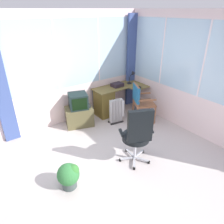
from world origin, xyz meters
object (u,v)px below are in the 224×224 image
object	(u,v)px
desk	(106,101)
paper_tray	(117,85)
desk_lamp	(133,75)
office_chair	(138,133)
tv_on_stand	(79,111)
space_heater	(117,111)
wooden_armchair	(140,98)
potted_plant	(69,175)
tv_remote	(140,87)

from	to	relation	value
desk	paper_tray	world-z (taller)	paper_tray
desk	paper_tray	size ratio (longest dim) A/B	4.60
desk_lamp	office_chair	world-z (taller)	office_chair
tv_on_stand	space_heater	distance (m)	0.93
wooden_armchair	office_chair	xyz separation A→B (m)	(-1.13, -1.17, 0.03)
desk	potted_plant	size ratio (longest dim) A/B	3.19
tv_remote	space_heater	world-z (taller)	tv_remote
tv_remote	paper_tray	xyz separation A→B (m)	(-0.43, 0.42, 0.03)
paper_tray	potted_plant	bearing A→B (deg)	-142.36
tv_remote	space_heater	distance (m)	0.92
desk_lamp	tv_on_stand	size ratio (longest dim) A/B	0.44
tv_remote	office_chair	size ratio (longest dim) A/B	0.13
desk	space_heater	size ratio (longest dim) A/B	2.22
tv_remote	paper_tray	world-z (taller)	paper_tray
tv_remote	potted_plant	bearing A→B (deg)	-124.81
paper_tray	tv_on_stand	size ratio (longest dim) A/B	0.37
wooden_armchair	space_heater	size ratio (longest dim) A/B	1.55
desk	tv_remote	xyz separation A→B (m)	(0.79, -0.42, 0.34)
desk_lamp	space_heater	distance (m)	1.17
tv_on_stand	desk_lamp	bearing A→B (deg)	0.66
paper_tray	space_heater	world-z (taller)	paper_tray
paper_tray	desk	bearing A→B (deg)	-179.37
wooden_armchair	tv_on_stand	bearing A→B (deg)	152.50
office_chair	tv_on_stand	bearing A→B (deg)	95.73
desk	tv_on_stand	bearing A→B (deg)	-174.89
space_heater	desk	bearing A→B (deg)	86.71
desk	potted_plant	xyz separation A→B (m)	(-1.91, -1.75, -0.15)
desk	tv_on_stand	size ratio (longest dim) A/B	1.68
desk_lamp	paper_tray	size ratio (longest dim) A/B	1.19
tv_on_stand	office_chair	bearing A→B (deg)	-84.27
paper_tray	potted_plant	size ratio (longest dim) A/B	0.69
paper_tray	office_chair	xyz separation A→B (m)	(-1.02, -1.94, -0.13)
desk	desk_lamp	size ratio (longest dim) A/B	3.85
desk_lamp	wooden_armchair	size ratio (longest dim) A/B	0.37
space_heater	potted_plant	xyz separation A→B (m)	(-1.88, -1.24, -0.07)
wooden_armchair	space_heater	bearing A→B (deg)	153.00
desk_lamp	tv_remote	bearing A→B (deg)	-99.37
office_chair	wooden_armchair	bearing A→B (deg)	46.01
wooden_armchair	space_heater	distance (m)	0.63
wooden_armchair	office_chair	world-z (taller)	office_chair
desk	office_chair	xyz separation A→B (m)	(-0.66, -1.93, 0.25)
office_chair	potted_plant	world-z (taller)	office_chair
office_chair	desk_lamp	bearing A→B (deg)	51.23
wooden_armchair	potted_plant	xyz separation A→B (m)	(-2.38, -0.99, -0.37)
tv_remote	wooden_armchair	xyz separation A→B (m)	(-0.32, -0.34, -0.12)
tv_remote	potted_plant	world-z (taller)	tv_remote
tv_remote	space_heater	xyz separation A→B (m)	(-0.81, -0.09, -0.42)
potted_plant	paper_tray	bearing A→B (deg)	37.64
wooden_armchair	tv_on_stand	xyz separation A→B (m)	(-1.32, 0.69, -0.25)
tv_remote	paper_tray	bearing A→B (deg)	164.09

